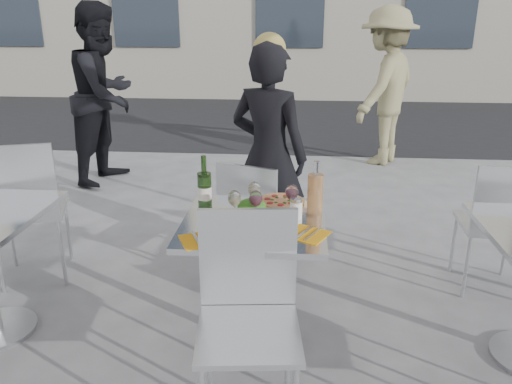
# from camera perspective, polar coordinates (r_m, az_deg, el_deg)

# --- Properties ---
(ground) EXTENTS (80.00, 80.00, 0.00)m
(ground) POSITION_cam_1_polar(r_m,az_deg,el_deg) (2.91, -0.26, -16.99)
(ground) COLOR slate
(street_asphalt) EXTENTS (24.00, 5.00, 0.00)m
(street_asphalt) POSITION_cam_1_polar(r_m,az_deg,el_deg) (9.00, 3.38, 8.42)
(street_asphalt) COLOR black
(street_asphalt) RESTS_ON ground
(main_table) EXTENTS (0.72, 0.72, 0.75)m
(main_table) POSITION_cam_1_polar(r_m,az_deg,el_deg) (2.63, -0.27, -7.50)
(main_table) COLOR #B7BABF
(main_table) RESTS_ON ground
(chair_far) EXTENTS (0.52, 0.53, 0.89)m
(chair_far) POSITION_cam_1_polar(r_m,az_deg,el_deg) (3.19, -0.25, -2.73)
(chair_far) COLOR silver
(chair_far) RESTS_ON ground
(chair_near) EXTENTS (0.48, 0.49, 0.95)m
(chair_near) POSITION_cam_1_polar(r_m,az_deg,el_deg) (2.21, -0.88, -12.49)
(chair_near) COLOR silver
(chair_near) RESTS_ON ground
(side_chair_lfar) EXTENTS (0.58, 0.59, 1.00)m
(side_chair_lfar) POSITION_cam_1_polar(r_m,az_deg,el_deg) (3.57, -24.89, -1.04)
(side_chair_lfar) COLOR silver
(side_chair_lfar) RESTS_ON ground
(side_chair_rfar) EXTENTS (0.43, 0.44, 0.90)m
(side_chair_rfar) POSITION_cam_1_polar(r_m,az_deg,el_deg) (3.48, 26.06, -2.70)
(side_chair_rfar) COLOR silver
(side_chair_rfar) RESTS_ON ground
(woman_diner) EXTENTS (0.68, 0.57, 1.58)m
(woman_diner) POSITION_cam_1_polar(r_m,az_deg,el_deg) (3.55, 1.44, 4.15)
(woman_diner) COLOR black
(woman_diner) RESTS_ON ground
(pedestrian_a) EXTENTS (0.88, 1.04, 1.87)m
(pedestrian_a) POSITION_cam_1_polar(r_m,az_deg,el_deg) (5.61, -16.88, 10.57)
(pedestrian_a) COLOR black
(pedestrian_a) RESTS_ON ground
(pedestrian_b) EXTENTS (1.21, 1.38, 1.85)m
(pedestrian_b) POSITION_cam_1_polar(r_m,az_deg,el_deg) (6.26, 14.54, 11.53)
(pedestrian_b) COLOR #8D855B
(pedestrian_b) RESTS_ON ground
(pizza_near) EXTENTS (0.32, 0.32, 0.02)m
(pizza_near) POSITION_cam_1_polar(r_m,az_deg,el_deg) (2.39, -1.27, -4.51)
(pizza_near) COLOR tan
(pizza_near) RESTS_ON main_table
(pizza_far) EXTENTS (0.31, 0.31, 0.03)m
(pizza_far) POSITION_cam_1_polar(r_m,az_deg,el_deg) (2.72, 2.82, -1.30)
(pizza_far) COLOR white
(pizza_far) RESTS_ON main_table
(salad_plate) EXTENTS (0.22, 0.22, 0.09)m
(salad_plate) POSITION_cam_1_polar(r_m,az_deg,el_deg) (2.59, -0.49, -1.89)
(salad_plate) COLOR white
(salad_plate) RESTS_ON main_table
(wine_bottle) EXTENTS (0.07, 0.08, 0.29)m
(wine_bottle) POSITION_cam_1_polar(r_m,az_deg,el_deg) (2.67, -5.89, 0.39)
(wine_bottle) COLOR #2F5A21
(wine_bottle) RESTS_ON main_table
(carafe) EXTENTS (0.08, 0.08, 0.29)m
(carafe) POSITION_cam_1_polar(r_m,az_deg,el_deg) (2.58, 6.78, -0.19)
(carafe) COLOR #E8A563
(carafe) RESTS_ON main_table
(sugar_shaker) EXTENTS (0.06, 0.06, 0.11)m
(sugar_shaker) POSITION_cam_1_polar(r_m,az_deg,el_deg) (2.55, 4.60, -1.89)
(sugar_shaker) COLOR white
(sugar_shaker) RESTS_ON main_table
(wineglass_white_a) EXTENTS (0.07, 0.07, 0.16)m
(wineglass_white_a) POSITION_cam_1_polar(r_m,az_deg,el_deg) (2.51, -2.46, -0.85)
(wineglass_white_a) COLOR white
(wineglass_white_a) RESTS_ON main_table
(wineglass_white_b) EXTENTS (0.07, 0.07, 0.16)m
(wineglass_white_b) POSITION_cam_1_polar(r_m,az_deg,el_deg) (2.64, -0.17, 0.18)
(wineglass_white_b) COLOR white
(wineglass_white_b) RESTS_ON main_table
(wineglass_red_a) EXTENTS (0.07, 0.07, 0.16)m
(wineglass_red_a) POSITION_cam_1_polar(r_m,az_deg,el_deg) (2.51, -0.03, -0.87)
(wineglass_red_a) COLOR white
(wineglass_red_a) RESTS_ON main_table
(wineglass_red_b) EXTENTS (0.07, 0.07, 0.16)m
(wineglass_red_b) POSITION_cam_1_polar(r_m,az_deg,el_deg) (2.60, 4.11, -0.14)
(wineglass_red_b) COLOR white
(wineglass_red_b) RESTS_ON main_table
(napkin_left) EXTENTS (0.24, 0.24, 0.01)m
(napkin_left) POSITION_cam_1_polar(r_m,az_deg,el_deg) (2.33, -6.30, -5.47)
(napkin_left) COLOR #F4A815
(napkin_left) RESTS_ON main_table
(napkin_right) EXTENTS (0.24, 0.24, 0.01)m
(napkin_right) POSITION_cam_1_polar(r_m,az_deg,el_deg) (2.39, 5.88, -4.79)
(napkin_right) COLOR #F4A815
(napkin_right) RESTS_ON main_table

